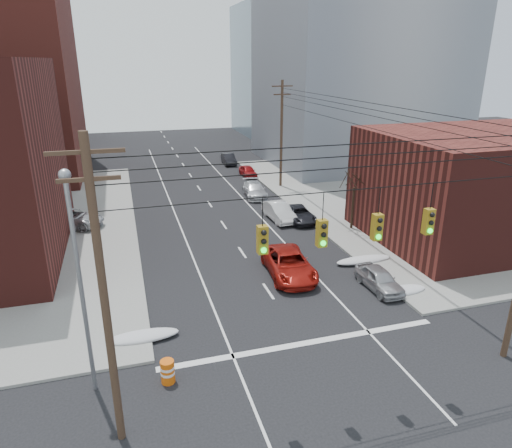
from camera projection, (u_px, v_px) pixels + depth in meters
ground at (373, 447)px, 16.08m from camera, size 160.00×160.00×0.00m
sidewalk_ne at (470, 190)px, 47.62m from camera, size 40.00×40.00×0.15m
building_office at (357, 63)px, 57.40m from camera, size 22.00×20.00×25.00m
building_glass at (296, 71)px, 81.89m from camera, size 20.00×18.00×22.00m
building_storefront at (482, 186)px, 33.96m from camera, size 16.00×12.00×8.00m
utility_pole_left at (104, 295)px, 14.55m from camera, size 2.20×0.28×11.00m
utility_pole_far at (281, 133)px, 47.05m from camera, size 2.20×0.28×11.00m
traffic_signals at (350, 229)px, 16.35m from camera, size 17.00×0.42×2.02m
street_light at (78, 268)px, 17.07m from camera, size 0.44×0.44×9.32m
bare_tree at (353, 202)px, 35.89m from camera, size 2.09×2.20×4.93m
snow_nw at (143, 336)px, 22.15m from camera, size 3.50×1.08×0.42m
snow_ne at (402, 290)px, 26.56m from camera, size 3.00×1.08×0.42m
snow_east_far at (364, 260)px, 30.61m from camera, size 4.00×1.08×0.42m
red_pickup at (289, 264)px, 28.66m from camera, size 3.00×5.79×1.56m
parked_car_a at (379, 279)px, 26.99m from camera, size 1.62×3.85×1.30m
parked_car_b at (279, 212)px, 38.66m from camera, size 1.80×4.57×1.48m
parked_car_c at (299, 214)px, 38.44m from camera, size 2.20×4.50×1.23m
parked_car_d at (255, 190)px, 45.30m from camera, size 2.48×5.05×1.41m
parked_car_e at (248, 171)px, 53.18m from camera, size 1.55×3.71×1.25m
parked_car_f at (229, 159)px, 59.40m from camera, size 1.62×4.20×1.36m
lot_car_a at (34, 225)px, 35.18m from camera, size 4.23×1.62×1.38m
lot_car_b at (70, 219)px, 36.54m from camera, size 5.79×4.18×1.47m
lot_car_d at (6, 222)px, 35.82m from camera, size 4.47×2.71×1.42m
construction_barrel at (168, 371)px, 19.16m from camera, size 0.66×0.66×1.05m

